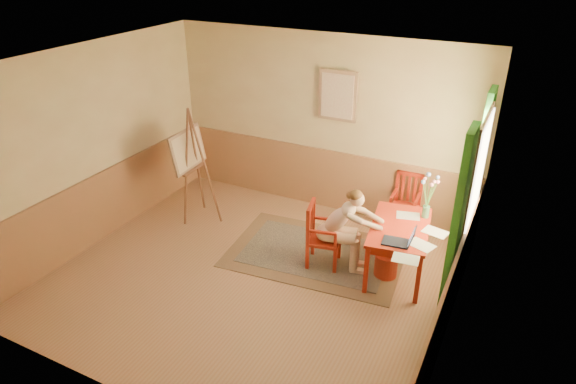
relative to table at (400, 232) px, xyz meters
The scene contains 14 objects.
room 2.05m from the table, 151.31° to the right, with size 5.04×4.54×2.84m.
wainscot 1.68m from the table, behind, with size 5.00×4.50×1.00m.
window 1.05m from the table, 13.99° to the left, with size 0.12×2.01×2.20m.
wall_portrait 2.30m from the table, 137.74° to the left, with size 0.60×0.05×0.76m.
rug 1.29m from the table, behind, with size 2.54×1.82×0.02m.
table is the anchor object (origin of this frame).
chair_left 1.03m from the table, 165.42° to the right, with size 0.49×0.48×0.91m.
chair_back 1.16m from the table, 100.26° to the left, with size 0.41×0.43×0.91m.
figure 0.73m from the table, 163.07° to the right, with size 0.91×0.48×1.18m.
laptop 0.44m from the table, 74.13° to the right, with size 0.40×0.27×0.23m.
papers 0.33m from the table, 32.68° to the right, with size 0.76×1.27×0.00m.
vase 0.58m from the table, 59.53° to the left, with size 0.21×0.30×0.60m.
wastebasket 0.49m from the table, 128.68° to the right, with size 0.30×0.30×0.32m, color #B33D26.
easel 3.33m from the table, behind, with size 0.62×0.80×1.80m.
Camera 1 is at (2.87, -4.70, 4.03)m, focal length 31.64 mm.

